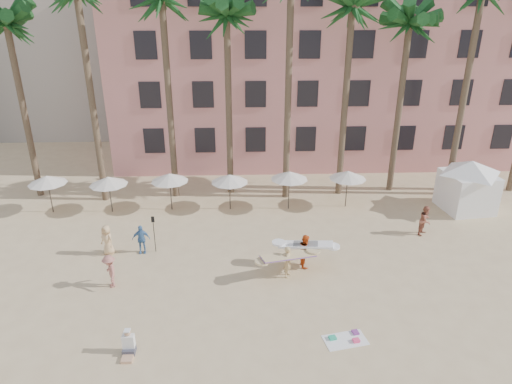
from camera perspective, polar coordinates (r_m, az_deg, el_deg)
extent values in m
plane|color=#D1B789|center=(20.79, -0.78, -16.88)|extent=(120.00, 120.00, 0.00)
cube|color=pink|center=(42.91, 7.91, 15.70)|extent=(35.00, 14.00, 16.00)
cylinder|color=brown|center=(35.44, -26.94, 8.63)|extent=(0.44, 0.44, 12.00)
cylinder|color=brown|center=(32.55, -19.80, 10.48)|extent=(0.44, 0.44, 14.00)
cylinder|color=brown|center=(31.97, -10.77, 10.76)|extent=(0.44, 0.44, 13.50)
cylinder|color=brown|center=(32.23, -3.42, 10.30)|extent=(0.44, 0.44, 12.50)
cylinder|color=brown|center=(31.22, 4.03, 11.75)|extent=(0.44, 0.44, 14.50)
cylinder|color=brown|center=(32.53, 11.04, 10.49)|extent=(0.44, 0.44, 13.00)
cylinder|color=brown|center=(34.22, 17.42, 9.63)|extent=(0.44, 0.44, 12.00)
cylinder|color=brown|center=(34.68, 24.49, 10.49)|extent=(0.44, 0.44, 14.00)
cylinder|color=#332B23|center=(33.38, -24.34, -0.34)|extent=(0.07, 0.07, 2.50)
cone|color=silver|center=(33.00, -24.65, 1.41)|extent=(2.50, 2.50, 0.55)
cylinder|color=#332B23|center=(32.01, -17.75, -0.39)|extent=(0.07, 0.07, 2.40)
cone|color=silver|center=(31.63, -17.98, 1.35)|extent=(2.50, 2.50, 0.55)
cylinder|color=#332B23|center=(31.34, -10.61, -0.06)|extent=(0.07, 0.07, 2.50)
cone|color=silver|center=(30.93, -10.76, 1.81)|extent=(2.50, 2.50, 0.55)
cylinder|color=#332B23|center=(30.93, -3.28, -0.10)|extent=(0.07, 0.07, 2.40)
cone|color=silver|center=(30.53, -3.33, 1.71)|extent=(2.50, 2.50, 0.55)
cylinder|color=#332B23|center=(30.97, 4.13, 0.11)|extent=(0.07, 0.07, 2.60)
cone|color=silver|center=(30.54, 4.19, 2.10)|extent=(2.50, 2.50, 0.55)
cylinder|color=#332B23|center=(31.85, 11.26, 0.28)|extent=(0.07, 0.07, 2.50)
cone|color=silver|center=(31.45, 11.41, 2.12)|extent=(2.50, 2.50, 0.55)
cube|color=white|center=(33.95, 24.83, 0.05)|extent=(3.35, 3.35, 2.60)
cone|color=white|center=(33.37, 25.33, 2.81)|extent=(5.03, 5.03, 0.90)
cube|color=white|center=(20.64, 11.10, -17.71)|extent=(1.96, 1.33, 0.02)
cube|color=#27AC82|center=(20.57, 9.54, -17.52)|extent=(0.34, 0.30, 0.10)
cube|color=#F74477|center=(20.61, 12.41, -17.66)|extent=(0.32, 0.27, 0.12)
cube|color=#7F3786|center=(21.03, 12.32, -16.75)|extent=(0.31, 0.35, 0.08)
imported|color=tan|center=(23.75, 4.05, -8.69)|extent=(0.61, 0.74, 1.74)
cube|color=#D1B682|center=(23.57, 4.07, -7.97)|extent=(2.99, 1.69, 0.35)
imported|color=#D64D16|center=(24.71, 6.19, -7.28)|extent=(0.74, 0.93, 1.84)
cube|color=white|center=(24.53, 6.23, -6.54)|extent=(2.96, 1.25, 0.30)
imported|color=#AE685C|center=(24.04, -17.79, -9.42)|extent=(1.07, 1.31, 1.76)
imported|color=#4E7FB6|center=(26.58, -14.17, -5.74)|extent=(1.04, 0.50, 1.72)
imported|color=tan|center=(26.95, -18.10, -5.72)|extent=(1.04, 0.96, 1.78)
imported|color=#A15A43|center=(29.56, 20.42, -3.34)|extent=(1.13, 1.14, 1.86)
cylinder|color=black|center=(26.41, -12.59, -5.30)|extent=(0.04, 0.04, 2.10)
cube|color=black|center=(25.96, -12.78, -3.35)|extent=(0.18, 0.03, 0.35)
cube|color=#3F3F4C|center=(20.32, -15.55, -18.53)|extent=(0.49, 0.46, 0.26)
cube|color=tan|center=(20.09, -15.77, -19.39)|extent=(0.44, 0.49, 0.13)
cube|color=white|center=(20.09, -15.65, -17.54)|extent=(0.48, 0.28, 0.60)
sphere|color=tan|center=(19.82, -15.79, -16.57)|extent=(0.26, 0.26, 0.26)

